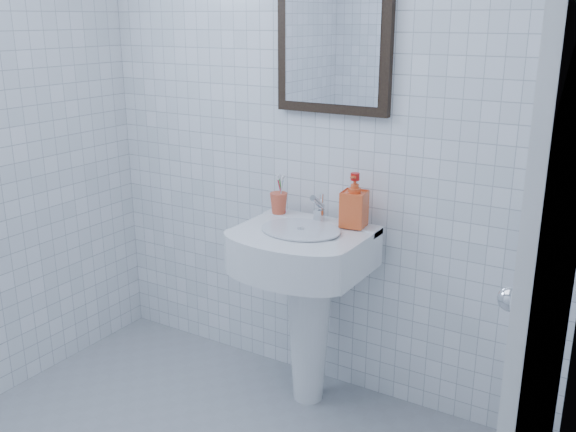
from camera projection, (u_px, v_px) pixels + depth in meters
The scene contains 10 objects.
wall_back at pixel (315, 109), 2.68m from camera, with size 2.20×0.02×2.50m, color white.
wall_right at pixel (526, 229), 1.16m from camera, with size 0.02×2.40×2.50m, color white.
washbasin at pixel (307, 286), 2.68m from camera, with size 0.53×0.39×0.81m.
faucet at pixel (319, 210), 2.66m from camera, with size 0.05×0.11×0.12m.
toothbrush_cup at pixel (279, 203), 2.77m from camera, with size 0.08×0.08×0.09m, color #DA5335, non-canonical shape.
soap_dispenser at pixel (354, 200), 2.58m from camera, with size 0.10×0.10×0.22m, color red.
wall_mirror at pixel (333, 35), 2.54m from camera, with size 0.50×0.04×0.62m.
bathroom_door at pixel (553, 261), 1.69m from camera, with size 0.04×0.80×2.00m, color silver.
towel_ring at pixel (559, 225), 1.83m from camera, with size 0.18×0.18×0.01m, color silver.
hand_towel at pixel (544, 281), 1.89m from camera, with size 0.03×0.16×0.38m, color beige.
Camera 1 is at (1.30, -1.16, 1.62)m, focal length 40.00 mm.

